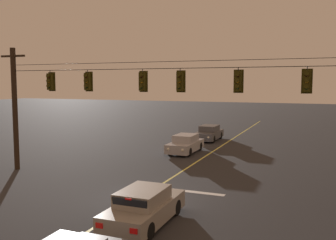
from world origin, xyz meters
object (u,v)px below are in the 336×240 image
at_px(traffic_light_left_inner, 87,81).
at_px(traffic_light_right_inner, 180,81).
at_px(traffic_light_far_right, 307,81).
at_px(traffic_light_centre, 142,81).
at_px(car_oncoming_trailing, 209,133).
at_px(car_oncoming_lead, 185,144).
at_px(traffic_light_rightmost, 238,81).
at_px(car_waiting_near_lane, 144,207).
at_px(traffic_light_leftmost, 50,82).

height_order(traffic_light_left_inner, traffic_light_right_inner, same).
bearing_deg(traffic_light_far_right, traffic_light_centre, 180.00).
bearing_deg(traffic_light_centre, car_oncoming_trailing, 93.10).
height_order(traffic_light_left_inner, car_oncoming_trailing, traffic_light_left_inner).
bearing_deg(traffic_light_centre, traffic_light_right_inner, 0.00).
xyz_separation_m(car_oncoming_lead, car_oncoming_trailing, (-0.02, 6.89, 0.00)).
bearing_deg(traffic_light_right_inner, traffic_light_rightmost, 0.00).
xyz_separation_m(traffic_light_far_right, car_waiting_near_lane, (-5.54, -5.34, -4.84)).
bearing_deg(traffic_light_far_right, traffic_light_left_inner, 180.00).
relative_size(traffic_light_centre, car_oncoming_lead, 0.28).
height_order(traffic_light_far_right, car_oncoming_lead, traffic_light_far_right).
bearing_deg(traffic_light_centre, traffic_light_rightmost, 0.00).
xyz_separation_m(car_waiting_near_lane, car_oncoming_lead, (-3.49, 14.72, -0.00)).
xyz_separation_m(traffic_light_right_inner, car_oncoming_trailing, (-3.00, 16.27, -4.84)).
xyz_separation_m(traffic_light_left_inner, traffic_light_far_right, (11.58, 0.00, 0.00)).
bearing_deg(traffic_light_left_inner, car_oncoming_lead, 74.77).
xyz_separation_m(traffic_light_centre, traffic_light_rightmost, (5.07, 0.00, 0.00)).
distance_m(traffic_light_right_inner, car_oncoming_lead, 10.97).
bearing_deg(traffic_light_leftmost, car_oncoming_trailing, 72.50).
xyz_separation_m(traffic_light_right_inner, traffic_light_rightmost, (2.95, 0.00, 0.00)).
xyz_separation_m(traffic_light_leftmost, traffic_light_left_inner, (2.59, 0.00, 0.00)).
bearing_deg(car_oncoming_lead, traffic_light_left_inner, -105.23).
bearing_deg(car_oncoming_trailing, traffic_light_far_right, -60.93).
distance_m(traffic_light_leftmost, car_waiting_near_lane, 11.24).
distance_m(traffic_light_left_inner, traffic_light_right_inner, 5.54).
relative_size(traffic_light_left_inner, traffic_light_right_inner, 1.00).
xyz_separation_m(traffic_light_left_inner, car_waiting_near_lane, (6.04, -5.34, -4.84)).
distance_m(traffic_light_rightmost, car_oncoming_trailing, 17.98).
bearing_deg(car_waiting_near_lane, car_oncoming_trailing, 99.21).
height_order(traffic_light_left_inner, traffic_light_centre, same).
bearing_deg(traffic_light_left_inner, traffic_light_centre, 0.00).
height_order(traffic_light_left_inner, car_waiting_near_lane, traffic_light_left_inner).
relative_size(traffic_light_left_inner, car_oncoming_lead, 0.28).
relative_size(traffic_light_centre, traffic_light_right_inner, 1.00).
relative_size(traffic_light_left_inner, traffic_light_centre, 1.00).
bearing_deg(traffic_light_far_right, car_waiting_near_lane, -136.04).
xyz_separation_m(traffic_light_centre, car_oncoming_lead, (-0.86, 9.38, -4.84)).
bearing_deg(traffic_light_right_inner, traffic_light_far_right, 0.00).
distance_m(traffic_light_centre, car_waiting_near_lane, 7.67).
relative_size(traffic_light_rightmost, car_oncoming_lead, 0.28).
bearing_deg(traffic_light_leftmost, car_oncoming_lead, 61.25).
bearing_deg(traffic_light_left_inner, traffic_light_far_right, 0.00).
relative_size(car_waiting_near_lane, car_oncoming_trailing, 0.98).
relative_size(traffic_light_far_right, car_oncoming_lead, 0.28).
height_order(traffic_light_rightmost, car_waiting_near_lane, traffic_light_rightmost).
bearing_deg(traffic_light_far_right, traffic_light_rightmost, 180.00).
distance_m(traffic_light_rightmost, traffic_light_far_right, 3.09).
distance_m(car_waiting_near_lane, car_oncoming_lead, 15.13).
xyz_separation_m(traffic_light_leftmost, car_oncoming_lead, (5.15, 9.38, -4.84)).
xyz_separation_m(traffic_light_far_right, car_oncoming_trailing, (-9.04, 16.27, -4.84)).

